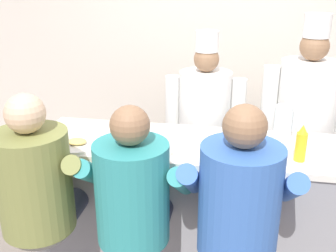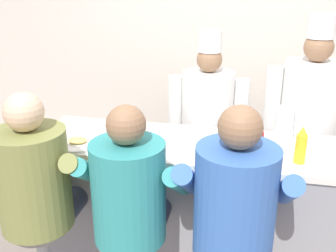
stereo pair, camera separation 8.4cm
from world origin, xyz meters
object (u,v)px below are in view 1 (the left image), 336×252
object	(u,v)px
ketchup_bottle_red	(258,142)
cook_in_whites_near	(204,123)
breakfast_plate	(77,144)
cereal_bowl	(154,140)
cook_in_whites_far	(305,119)
coffee_mug_white	(159,149)
diner_seated_teal	(134,197)
hot_sauce_bottle_orange	(249,142)
mustard_bottle_yellow	(301,144)
diner_seated_olive	(38,185)
diner_seated_blue	(239,204)
water_pitcher_clear	(283,122)

from	to	relation	value
ketchup_bottle_red	cook_in_whites_near	world-z (taller)	cook_in_whites_near
breakfast_plate	cook_in_whites_near	world-z (taller)	cook_in_whites_near
cook_in_whites_near	cereal_bowl	bearing A→B (deg)	-111.06
cook_in_whites_far	coffee_mug_white	bearing A→B (deg)	-137.98
breakfast_plate	cereal_bowl	size ratio (longest dim) A/B	1.99
cereal_bowl	diner_seated_teal	xyz separation A→B (m)	(-0.00, -0.50, -0.12)
diner_seated_teal	cook_in_whites_far	world-z (taller)	cook_in_whites_far
hot_sauce_bottle_orange	coffee_mug_white	bearing A→B (deg)	-163.01
mustard_bottle_yellow	diner_seated_olive	xyz separation A→B (m)	(-1.45, -0.43, -0.18)
hot_sauce_bottle_orange	diner_seated_olive	xyz separation A→B (m)	(-1.15, -0.50, -0.14)
cereal_bowl	diner_seated_olive	xyz separation A→B (m)	(-0.56, -0.50, -0.10)
breakfast_plate	diner_seated_blue	size ratio (longest dim) A/B	0.19
mustard_bottle_yellow	coffee_mug_white	world-z (taller)	mustard_bottle_yellow
mustard_bottle_yellow	hot_sauce_bottle_orange	world-z (taller)	mustard_bottle_yellow
ketchup_bottle_red	diner_seated_teal	distance (m)	0.79
hot_sauce_bottle_orange	cook_in_whites_far	world-z (taller)	cook_in_whites_far
ketchup_bottle_red	diner_seated_olive	distance (m)	1.28
hot_sauce_bottle_orange	diner_seated_olive	bearing A→B (deg)	-156.66
diner_seated_teal	cook_in_whites_near	size ratio (longest dim) A/B	0.87
cook_in_whites_far	ketchup_bottle_red	bearing A→B (deg)	-115.68
breakfast_plate	diner_seated_teal	size ratio (longest dim) A/B	0.20
water_pitcher_clear	breakfast_plate	xyz separation A→B (m)	(-1.30, -0.38, -0.10)
diner_seated_blue	cook_in_whites_far	size ratio (longest dim) A/B	0.83
cereal_bowl	diner_seated_olive	distance (m)	0.76
water_pitcher_clear	cereal_bowl	distance (m)	0.87
mustard_bottle_yellow	ketchup_bottle_red	bearing A→B (deg)	-173.15
diner_seated_olive	diner_seated_teal	size ratio (longest dim) A/B	1.02
breakfast_plate	coffee_mug_white	distance (m)	0.55
cereal_bowl	cook_in_whites_far	xyz separation A→B (m)	(1.04, 0.71, -0.04)
hot_sauce_bottle_orange	diner_seated_blue	world-z (taller)	diner_seated_blue
breakfast_plate	diner_seated_olive	bearing A→B (deg)	-101.51
mustard_bottle_yellow	hot_sauce_bottle_orange	xyz separation A→B (m)	(-0.30, 0.07, -0.04)
diner_seated_olive	diner_seated_blue	bearing A→B (deg)	0.01
ketchup_bottle_red	cereal_bowl	world-z (taller)	ketchup_bottle_red
breakfast_plate	coffee_mug_white	world-z (taller)	coffee_mug_white
water_pitcher_clear	breakfast_plate	bearing A→B (deg)	-163.66
cereal_bowl	diner_seated_teal	size ratio (longest dim) A/B	0.10
coffee_mug_white	diner_seated_olive	world-z (taller)	diner_seated_olive
water_pitcher_clear	cook_in_whites_near	xyz separation A→B (m)	(-0.56, 0.42, -0.20)
hot_sauce_bottle_orange	diner_seated_blue	xyz separation A→B (m)	(-0.05, -0.50, -0.14)
mustard_bottle_yellow	cook_in_whites_near	world-z (taller)	cook_in_whites_near
cook_in_whites_far	cereal_bowl	bearing A→B (deg)	-145.61
water_pitcher_clear	diner_seated_teal	bearing A→B (deg)	-137.01
ketchup_bottle_red	breakfast_plate	bearing A→B (deg)	-179.45
mustard_bottle_yellow	water_pitcher_clear	size ratio (longest dim) A/B	1.00
cereal_bowl	coffee_mug_white	size ratio (longest dim) A/B	1.13
hot_sauce_bottle_orange	diner_seated_blue	size ratio (longest dim) A/B	0.09
coffee_mug_white	water_pitcher_clear	bearing A→B (deg)	29.79
ketchup_bottle_red	diner_seated_blue	bearing A→B (deg)	-103.66
coffee_mug_white	ketchup_bottle_red	bearing A→B (deg)	6.04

